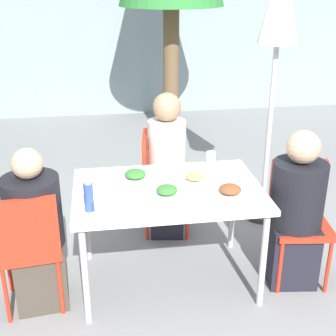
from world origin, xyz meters
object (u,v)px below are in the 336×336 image
(chair_right, at_px, (299,211))
(chair_far, at_px, (157,176))
(bottle, at_px, (89,197))
(salad_bowl, at_px, (107,210))
(person_right, at_px, (295,214))
(chair_left, at_px, (28,243))
(person_left, at_px, (36,235))
(person_far, at_px, (167,169))
(drinking_cup, at_px, (211,158))
(closed_umbrella, at_px, (279,17))

(chair_right, relative_size, chair_far, 1.00)
(bottle, xyz_separation_m, salad_bowl, (0.10, -0.06, -0.07))
(person_right, xyz_separation_m, chair_far, (-0.87, 0.85, -0.02))
(bottle, bearing_deg, salad_bowl, -31.08)
(chair_left, bearing_deg, person_left, 57.96)
(person_far, bearing_deg, bottle, -26.06)
(drinking_cup, height_order, salad_bowl, drinking_cup)
(person_far, xyz_separation_m, salad_bowl, (-0.52, -0.99, 0.17))
(bottle, bearing_deg, chair_right, 7.87)
(closed_umbrella, height_order, salad_bowl, closed_umbrella)
(chair_left, height_order, salad_bowl, chair_left)
(chair_right, relative_size, person_far, 0.71)
(salad_bowl, bearing_deg, chair_right, 10.97)
(person_left, xyz_separation_m, bottle, (0.36, -0.14, 0.33))
(person_left, relative_size, bottle, 5.62)
(chair_far, xyz_separation_m, person_far, (0.07, -0.06, 0.09))
(closed_umbrella, xyz_separation_m, bottle, (-1.55, -1.10, -0.93))
(salad_bowl, bearing_deg, person_far, 62.29)
(person_far, bearing_deg, salad_bowl, -19.85)
(person_left, distance_m, person_right, 1.79)
(salad_bowl, bearing_deg, drinking_cup, 39.85)
(person_right, xyz_separation_m, drinking_cup, (-0.51, 0.48, 0.26))
(bottle, xyz_separation_m, drinking_cup, (0.91, 0.62, -0.05))
(chair_right, height_order, salad_bowl, chair_right)
(person_right, height_order, person_far, person_far)
(closed_umbrella, bearing_deg, person_far, -169.63)
(bottle, bearing_deg, person_far, 56.08)
(drinking_cup, xyz_separation_m, salad_bowl, (-0.81, -0.68, -0.03))
(person_right, distance_m, chair_far, 1.22)
(chair_right, relative_size, salad_bowl, 6.07)
(salad_bowl, bearing_deg, bottle, 148.92)
(chair_left, xyz_separation_m, person_left, (0.04, 0.09, 0.00))
(person_far, relative_size, closed_umbrella, 0.53)
(drinking_cup, bearing_deg, chair_right, -35.96)
(chair_left, relative_size, closed_umbrella, 0.38)
(person_right, height_order, bottle, person_right)
(chair_far, bearing_deg, drinking_cup, 52.41)
(chair_right, bearing_deg, chair_far, -32.74)
(person_left, distance_m, drinking_cup, 1.39)
(chair_left, relative_size, person_far, 0.71)
(chair_left, height_order, chair_right, same)
(chair_far, bearing_deg, bottle, -21.29)
(drinking_cup, bearing_deg, salad_bowl, -140.15)
(person_left, relative_size, salad_bowl, 7.77)
(person_left, xyz_separation_m, person_far, (0.99, 0.78, 0.08))
(chair_left, bearing_deg, drinking_cup, 16.32)
(person_left, height_order, person_right, person_right)
(chair_right, relative_size, bottle, 4.39)
(drinking_cup, bearing_deg, closed_umbrella, 37.09)
(person_left, bearing_deg, drinking_cup, 13.69)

